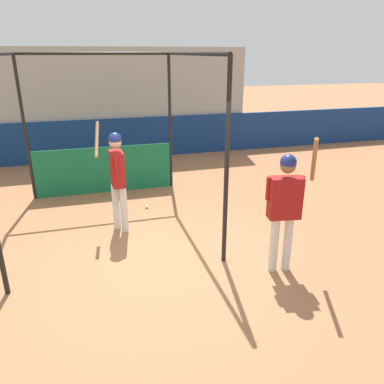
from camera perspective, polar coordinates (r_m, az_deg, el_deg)
ground_plane at (r=6.09m, az=-4.22°, el=-10.51°), size 60.00×60.00×0.00m
outfield_wall at (r=11.91m, az=-10.83°, el=7.98°), size 24.00×0.12×1.24m
bleacher_section at (r=13.78m, az=-12.01°, el=13.93°), size 8.15×4.00×3.32m
batting_cage at (r=8.00m, az=-13.26°, el=7.29°), size 3.25×3.81×3.14m
player_batter at (r=6.80m, az=-11.38°, el=2.93°), size 0.50×0.85×1.96m
player_waiting at (r=5.53m, az=14.03°, el=-1.52°), size 0.81×0.48×2.10m
baseball at (r=8.06m, az=-6.92°, el=-2.22°), size 0.07×0.07×0.07m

